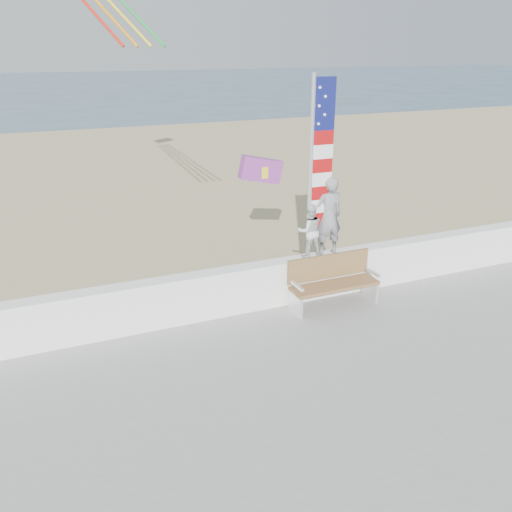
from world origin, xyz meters
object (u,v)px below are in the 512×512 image
Objects in this scene: adult at (328,216)px; bench at (332,280)px; flag at (317,161)px; child at (309,231)px.

adult is 0.88× the size of bench.
flag is (-0.31, -0.00, 1.12)m from adult.
flag is (0.10, -0.00, 1.37)m from child.
adult reaches higher than bench.
child is 1.08m from bench.
adult reaches higher than child.
child is 0.60× the size of bench.
flag reaches higher than child.
bench is 2.36m from flag.
adult is 1.46× the size of child.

